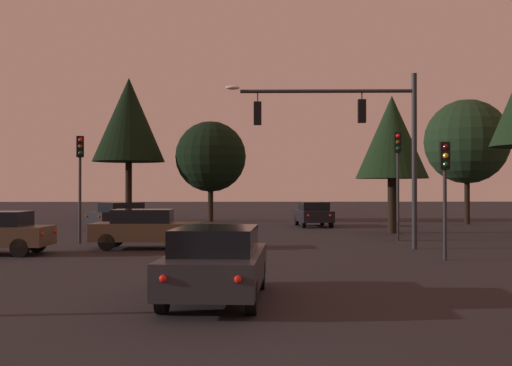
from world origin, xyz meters
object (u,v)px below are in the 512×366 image
Objects in this scene: traffic_light_corner_right at (80,168)px; car_far_lane at (313,214)px; car_nearside_lane at (216,262)px; traffic_light_corner_left at (445,176)px; tree_center_horizon at (467,142)px; tree_lot_edge at (392,138)px; traffic_signal_mast_arm at (358,129)px; car_crossing_left at (146,228)px; tree_left_far at (129,120)px; tree_behind_sign at (211,157)px; car_parked_lot at (123,215)px; traffic_light_median at (398,164)px.

traffic_light_corner_right is 16.51m from car_far_lane.
car_nearside_lane is at bearing -65.99° from traffic_light_corner_right.
traffic_light_corner_left is 22.72m from tree_center_horizon.
traffic_signal_mast_arm is at bearing -111.69° from tree_lot_edge.
tree_center_horizon is (18.62, 16.56, 4.62)m from car_crossing_left.
tree_lot_edge is (11.64, 8.35, 4.20)m from car_crossing_left.
car_far_lane is at bearing 78.78° from car_nearside_lane.
tree_left_far is at bearing 119.50° from traffic_light_corner_left.
tree_behind_sign is (-1.44, 31.72, 3.79)m from car_nearside_lane.
tree_lot_edge is at bearing -59.66° from car_far_lane.
car_parked_lot is (-3.18, 12.92, -0.00)m from car_crossing_left.
car_nearside_lane is at bearing -74.93° from car_crossing_left.
traffic_light_median is 11.48m from car_crossing_left.
tree_center_horizon is (15.51, 28.10, 4.62)m from car_nearside_lane.
traffic_light_corner_right is 0.63× the size of tree_lot_edge.
tree_center_horizon is at bearing 41.66° from car_crossing_left.
tree_center_horizon is at bearing 32.95° from traffic_light_corner_right.
tree_lot_edge reaches higher than car_crossing_left.
traffic_signal_mast_arm is 1.75× the size of car_crossing_left.
traffic_light_median is at bearing 86.79° from traffic_light_corner_left.
tree_center_horizon reaches higher than car_parked_lot.
tree_left_far is at bearing 119.98° from traffic_signal_mast_arm.
car_far_lane is 9.64m from tree_behind_sign.
tree_behind_sign reaches higher than car_crossing_left.
car_nearside_lane is (-5.08, -11.20, -3.84)m from traffic_signal_mast_arm.
car_nearside_lane is 31.98m from tree_behind_sign.
traffic_light_corner_left is at bearing -60.50° from tree_left_far.
car_parked_lot is at bearing -170.50° from tree_center_horizon.
tree_behind_sign is (4.80, 17.72, 1.37)m from traffic_light_corner_right.
car_crossing_left is (-3.11, 11.54, -0.00)m from car_nearside_lane.
traffic_signal_mast_arm reaches higher than car_crossing_left.
traffic_light_corner_left is at bearing 45.06° from car_nearside_lane.
traffic_signal_mast_arm is 1.93× the size of traffic_light_corner_left.
car_crossing_left is 0.59× the size of tree_lot_edge.
tree_lot_edge is at bearing -17.13° from car_parked_lot.
car_parked_lot is 0.59× the size of tree_lot_edge.
traffic_light_corner_left is at bearing -23.18° from car_crossing_left.
tree_left_far is (-1.09, 8.34, 6.47)m from car_parked_lot.
car_crossing_left is 13.30m from car_parked_lot.
car_far_lane is (8.21, 14.21, -0.00)m from car_crossing_left.
traffic_signal_mast_arm reaches higher than car_parked_lot.
tree_center_horizon is at bearing 9.50° from car_parked_lot.
traffic_light_corner_left is at bearing -93.21° from traffic_light_median.
tree_lot_edge reaches higher than traffic_light_corner_left.
traffic_signal_mast_arm reaches higher than traffic_light_corner_right.
traffic_light_median is 0.67× the size of tree_lot_edge.
tree_behind_sign reaches higher than traffic_light_corner_left.
traffic_light_median is 0.59× the size of tree_center_horizon.
tree_behind_sign is 0.87× the size of tree_center_horizon.
car_far_lane and car_parked_lot have the same top height.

